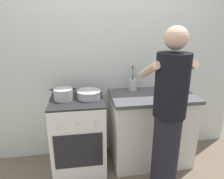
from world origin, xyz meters
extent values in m
plane|color=#6B5B4C|center=(0.00, 0.00, 0.00)|extent=(6.00, 6.00, 0.00)
cube|color=silver|center=(0.20, 0.50, 1.25)|extent=(3.20, 0.10, 2.50)
cube|color=silver|center=(0.55, 0.15, 0.43)|extent=(0.96, 0.56, 0.86)
cube|color=#4C4C51|center=(0.55, 0.15, 0.88)|extent=(1.00, 0.60, 0.04)
cube|color=white|center=(-0.35, 0.15, 0.44)|extent=(0.60, 0.60, 0.88)
cube|color=#232326|center=(-0.35, 0.15, 0.89)|extent=(0.60, 0.60, 0.02)
cube|color=black|center=(-0.35, -0.16, 0.42)|extent=(0.51, 0.01, 0.40)
cylinder|color=silver|center=(-0.53, -0.16, 0.74)|extent=(0.04, 0.01, 0.04)
cylinder|color=silver|center=(-0.35, -0.16, 0.74)|extent=(0.04, 0.01, 0.04)
cylinder|color=silver|center=(-0.17, -0.16, 0.74)|extent=(0.04, 0.01, 0.04)
cylinder|color=#B2B2B7|center=(-0.49, 0.15, 0.96)|extent=(0.21, 0.21, 0.13)
cube|color=black|center=(-0.61, 0.15, 1.02)|extent=(0.04, 0.02, 0.01)
cube|color=black|center=(-0.37, 0.15, 1.02)|extent=(0.04, 0.02, 0.01)
cylinder|color=#B7B7BC|center=(-0.21, 0.15, 0.94)|extent=(0.26, 0.26, 0.09)
torus|color=#B7B7BC|center=(-0.21, 0.15, 0.98)|extent=(0.27, 0.27, 0.01)
cylinder|color=silver|center=(0.35, 0.35, 0.97)|extent=(0.10, 0.10, 0.14)
cylinder|color=silver|center=(0.35, 0.37, 1.04)|extent=(0.06, 0.02, 0.24)
sphere|color=silver|center=(0.35, 0.37, 1.18)|extent=(0.03, 0.03, 0.03)
cylinder|color=#9E7547|center=(0.35, 0.35, 1.06)|extent=(0.03, 0.02, 0.29)
sphere|color=#9E7547|center=(0.35, 0.35, 1.22)|extent=(0.03, 0.03, 0.03)
cylinder|color=silver|center=(0.34, 0.38, 1.05)|extent=(0.04, 0.03, 0.28)
sphere|color=silver|center=(0.34, 0.38, 1.21)|extent=(0.03, 0.03, 0.03)
cylinder|color=#B7BABF|center=(0.36, 0.34, 1.06)|extent=(0.08, 0.03, 0.28)
sphere|color=#B7BABF|center=(0.36, 0.34, 1.20)|extent=(0.03, 0.03, 0.03)
cylinder|color=black|center=(0.35, 0.35, 1.05)|extent=(0.03, 0.04, 0.28)
sphere|color=black|center=(0.35, 0.35, 1.21)|extent=(0.03, 0.03, 0.03)
cylinder|color=silver|center=(0.37, 0.37, 1.06)|extent=(0.07, 0.06, 0.29)
sphere|color=silver|center=(0.37, 0.37, 1.22)|extent=(0.03, 0.03, 0.03)
cylinder|color=silver|center=(0.61, 0.06, 0.94)|extent=(0.04, 0.04, 0.08)
cylinder|color=red|center=(0.61, 0.06, 0.99)|extent=(0.04, 0.04, 0.02)
cylinder|color=black|center=(0.50, -0.41, 0.45)|extent=(0.26, 0.26, 0.90)
cylinder|color=black|center=(0.50, -0.41, 1.19)|extent=(0.30, 0.30, 0.58)
sphere|color=#D3AA8C|center=(0.50, -0.41, 1.60)|extent=(0.20, 0.20, 0.20)
cylinder|color=#D3AA8C|center=(0.33, -0.27, 1.30)|extent=(0.07, 0.41, 0.24)
cylinder|color=#D3AA8C|center=(0.67, -0.27, 1.30)|extent=(0.07, 0.41, 0.24)
camera|label=1|loc=(-0.28, -2.04, 1.73)|focal=32.86mm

